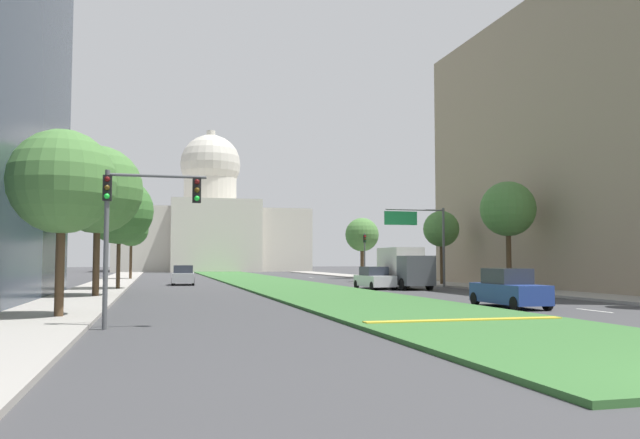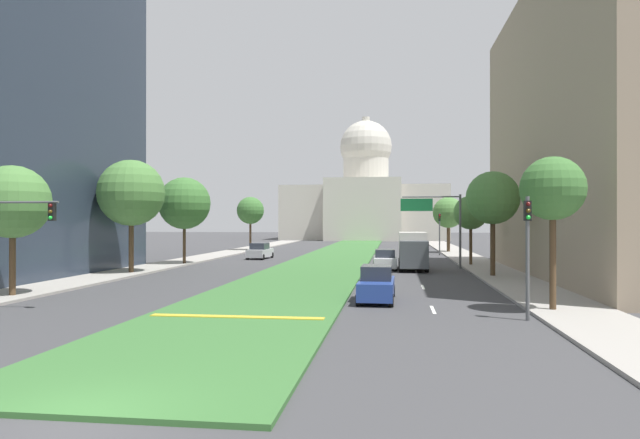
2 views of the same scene
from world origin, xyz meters
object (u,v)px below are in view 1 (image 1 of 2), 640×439
(street_tree_left_mid, at_px, (98,190))
(street_tree_left_distant, at_px, (131,230))
(street_tree_left_near, at_px, (62,182))
(sedan_lead_stopped, at_px, (509,289))
(overhead_guide_sign, at_px, (422,230))
(capitol_building, at_px, (210,229))
(sedan_midblock, at_px, (374,279))
(street_tree_right_far, at_px, (441,229))
(street_tree_right_distant, at_px, (362,235))
(street_tree_right_mid, at_px, (508,209))
(sedan_distant, at_px, (183,276))
(street_tree_left_far, at_px, (119,211))
(traffic_light_far_right, at_px, (365,250))
(traffic_light_near_left, at_px, (134,213))
(box_truck_delivery, at_px, (404,267))

(street_tree_left_mid, bearing_deg, street_tree_left_distant, 88.93)
(street_tree_left_near, bearing_deg, sedan_lead_stopped, 3.90)
(overhead_guide_sign, relative_size, street_tree_left_near, 0.90)
(sedan_lead_stopped, bearing_deg, street_tree_left_near, -176.10)
(capitol_building, height_order, sedan_midblock, capitol_building)
(street_tree_right_far, relative_size, street_tree_right_distant, 0.89)
(street_tree_right_mid, height_order, street_tree_right_distant, street_tree_right_mid)
(capitol_building, bearing_deg, sedan_distant, -96.48)
(street_tree_left_near, xyz_separation_m, street_tree_left_far, (0.81, 23.14, 0.66))
(street_tree_right_mid, distance_m, sedan_distant, 28.72)
(sedan_distant, bearing_deg, street_tree_right_mid, -39.16)
(street_tree_left_mid, xyz_separation_m, street_tree_left_far, (0.72, 9.41, -0.52))
(traffic_light_far_right, bearing_deg, street_tree_right_far, -84.73)
(street_tree_left_near, relative_size, street_tree_right_distant, 0.98)
(traffic_light_near_left, relative_size, street_tree_left_far, 0.62)
(street_tree_left_near, bearing_deg, traffic_light_near_left, -54.24)
(traffic_light_far_right, relative_size, street_tree_right_far, 0.80)
(street_tree_left_far, xyz_separation_m, street_tree_right_far, (26.81, 2.23, -0.92))
(traffic_light_far_right, bearing_deg, street_tree_left_mid, -132.74)
(street_tree_left_far, relative_size, box_truck_delivery, 1.30)
(street_tree_left_far, bearing_deg, sedan_distant, 61.88)
(street_tree_right_far, bearing_deg, street_tree_left_mid, -157.06)
(traffic_light_far_right, height_order, sedan_lead_stopped, traffic_light_far_right)
(street_tree_right_distant, bearing_deg, sedan_lead_stopped, -99.86)
(capitol_building, relative_size, street_tree_left_near, 5.12)
(overhead_guide_sign, bearing_deg, sedan_distant, 150.45)
(street_tree_left_far, height_order, sedan_lead_stopped, street_tree_left_far)
(capitol_building, xyz_separation_m, street_tree_right_distant, (13.69, -56.58, -3.29))
(street_tree_left_distant, bearing_deg, street_tree_left_near, -90.88)
(overhead_guide_sign, distance_m, street_tree_right_distant, 25.73)
(street_tree_left_mid, distance_m, sedan_midblock, 21.61)
(street_tree_left_far, relative_size, sedan_distant, 1.79)
(capitol_building, xyz_separation_m, street_tree_right_far, (13.61, -78.84, -3.63))
(traffic_light_far_right, xyz_separation_m, box_truck_delivery, (-3.94, -21.33, -1.64))
(street_tree_left_mid, relative_size, street_tree_right_mid, 1.14)
(street_tree_right_far, relative_size, sedan_lead_stopped, 1.39)
(street_tree_left_far, bearing_deg, traffic_light_near_left, -85.88)
(capitol_building, relative_size, street_tree_right_distant, 5.02)
(street_tree_left_distant, bearing_deg, sedan_midblock, -55.33)
(street_tree_left_mid, bearing_deg, overhead_guide_sign, 19.07)
(overhead_guide_sign, distance_m, sedan_lead_stopped, 21.65)
(sedan_midblock, bearing_deg, box_truck_delivery, -4.05)
(traffic_light_far_right, height_order, street_tree_left_distant, street_tree_left_distant)
(capitol_building, height_order, street_tree_left_mid, capitol_building)
(traffic_light_near_left, relative_size, street_tree_right_distant, 0.71)
(street_tree_left_mid, height_order, sedan_lead_stopped, street_tree_left_mid)
(sedan_midblock, height_order, sedan_distant, sedan_distant)
(street_tree_right_far, distance_m, box_truck_delivery, 7.99)
(street_tree_right_far, distance_m, street_tree_right_distant, 22.26)
(street_tree_left_far, height_order, sedan_distant, street_tree_left_far)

